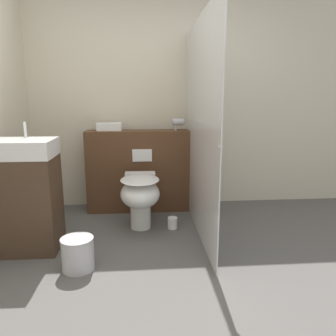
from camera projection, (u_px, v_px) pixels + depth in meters
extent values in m
plane|color=#565451|center=(164.00, 284.00, 2.38)|extent=(12.00, 12.00, 0.00)
cube|color=beige|center=(153.00, 104.00, 3.97)|extent=(8.00, 0.06, 2.50)
cube|color=#51331E|center=(142.00, 171.00, 3.88)|extent=(1.29, 0.29, 0.95)
cube|color=white|center=(142.00, 155.00, 3.69)|extent=(0.22, 0.01, 0.14)
cube|color=silver|center=(199.00, 129.00, 3.14)|extent=(0.01, 1.80, 2.06)
sphere|color=#B2B2B7|center=(220.00, 147.00, 2.30)|extent=(0.04, 0.04, 0.04)
cylinder|color=white|center=(141.00, 211.00, 3.37)|extent=(0.21, 0.21, 0.36)
ellipsoid|color=white|center=(140.00, 194.00, 3.24)|extent=(0.39, 0.49, 0.27)
ellipsoid|color=white|center=(140.00, 180.00, 3.21)|extent=(0.38, 0.48, 0.02)
cube|color=white|center=(140.00, 181.00, 3.51)|extent=(0.32, 0.14, 0.18)
cube|color=#473323|center=(27.00, 204.00, 2.85)|extent=(0.52, 0.42, 0.83)
cube|color=white|center=(22.00, 148.00, 2.75)|extent=(0.53, 0.43, 0.15)
cylinder|color=silver|center=(25.00, 130.00, 2.83)|extent=(0.02, 0.02, 0.14)
cylinder|color=#B7B7BC|center=(178.00, 122.00, 3.78)|extent=(0.13, 0.08, 0.08)
cone|color=#B7B7BC|center=(185.00, 122.00, 3.79)|extent=(0.03, 0.07, 0.07)
cylinder|color=#B7B7BC|center=(176.00, 126.00, 3.79)|extent=(0.03, 0.03, 0.09)
cube|color=white|center=(109.00, 127.00, 3.76)|extent=(0.28, 0.16, 0.09)
cylinder|color=white|center=(173.00, 223.00, 3.38)|extent=(0.10, 0.10, 0.12)
cylinder|color=silver|center=(78.00, 254.00, 2.56)|extent=(0.25, 0.25, 0.25)
cylinder|color=silver|center=(77.00, 239.00, 2.53)|extent=(0.26, 0.26, 0.01)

